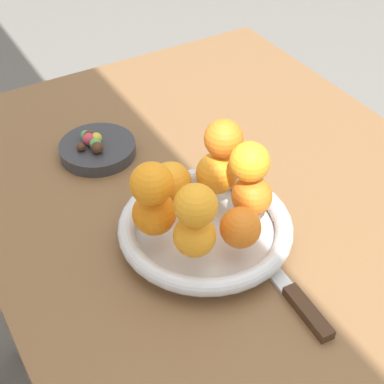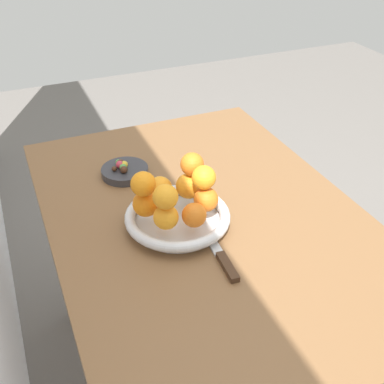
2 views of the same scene
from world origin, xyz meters
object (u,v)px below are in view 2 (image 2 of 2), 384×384
Objects in this scene: orange_2 at (206,199)px; orange_4 at (160,188)px; dining_table at (205,242)px; orange_3 at (189,186)px; orange_8 at (165,197)px; candy_dish at (125,171)px; candy_ball_4 at (114,169)px; orange_0 at (166,217)px; candy_ball_1 at (123,165)px; candy_ball_6 at (124,164)px; candy_ball_3 at (123,167)px; knife at (217,250)px; candy_ball_2 at (121,163)px; orange_6 at (204,177)px; orange_9 at (192,164)px; orange_1 at (194,215)px; candy_ball_5 at (119,162)px; fruit_bowl at (178,218)px; orange_7 at (143,183)px; orange_5 at (146,204)px; candy_ball_0 at (124,170)px.

orange_2 and orange_4 have the same top height.
orange_3 reaches higher than dining_table.
orange_2 is 1.04× the size of orange_8.
candy_ball_4 is (-0.00, 0.03, 0.02)m from candy_dish.
candy_ball_1 is at bearing 1.63° from orange_0.
candy_dish is (0.26, 0.13, 0.10)m from dining_table.
orange_2 is at bearing -158.18° from candy_ball_6.
candy_ball_4 is at bearing 31.02° from orange_3.
candy_ball_4 is (0.01, 0.02, -0.00)m from candy_ball_3.
orange_2 is 0.13m from knife.
orange_6 is at bearing -157.59° from candy_ball_2.
orange_4 is 0.21m from candy_ball_6.
candy_ball_6 is (0.01, -0.01, -0.00)m from candy_ball_3.
orange_9 is at bearing -153.69° from candy_dish.
orange_1 reaches higher than candy_ball_5.
orange_6 is at bearing -72.24° from orange_0.
fruit_bowl is at bearing -167.22° from candy_ball_3.
orange_5 is at bearing -53.00° from orange_7.
candy_dish is at bearing -159.61° from candy_ball_1.
candy_dish is 0.04m from candy_ball_4.
candy_ball_3 is (0.32, 0.08, -0.04)m from orange_1.
orange_8 reaches higher than candy_ball_0.
knife is at bearing -164.66° from candy_ball_3.
candy_ball_4 is at bearing 142.20° from candy_ball_5.
candy_ball_1 is 0.96× the size of candy_ball_6.
candy_ball_4 is 0.82× the size of candy_ball_5.
orange_0 is at bearing -177.52° from candy_ball_2.
candy_dish is at bearing -19.73° from candy_ball_0.
orange_4 is 3.32× the size of candy_ball_5.
orange_8 is at bearing -177.44° from candy_ball_3.
orange_0 is 0.33m from candy_ball_2.
orange_8 reaches higher than candy_dish.
orange_4 is 0.10m from orange_7.
fruit_bowl is 4.47× the size of orange_8.
orange_1 is at bearing -164.94° from fruit_bowl.
candy_ball_5 is (0.34, 0.02, -0.10)m from orange_8.
orange_5 is at bearing 87.58° from dining_table.
orange_7 is at bearing 105.02° from orange_3.
orange_0 is 0.22× the size of knife.
orange_9 reaches higher than orange_1.
candy_ball_6 is at bearing -140.94° from candy_ball_2.
orange_9 is (0.07, 0.01, 0.06)m from orange_2.
orange_5 is at bearing 39.41° from knife.
orange_2 is at bearing -104.94° from orange_5.
orange_9 is at bearing -50.16° from fruit_bowl.
orange_5 reaches higher than dining_table.
dining_table is 50.60× the size of candy_ball_2.
candy_dish reaches higher than knife.
orange_6 is 0.14m from orange_7.
orange_4 is 2.77× the size of candy_ball_2.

